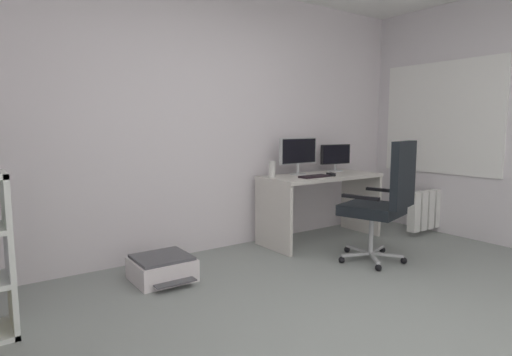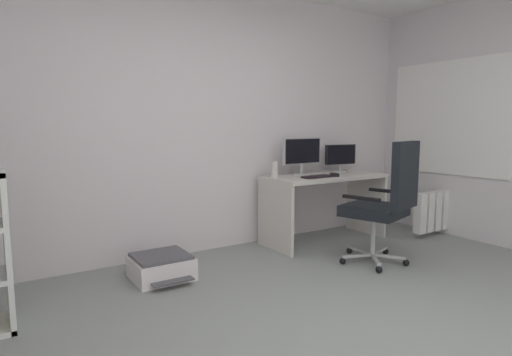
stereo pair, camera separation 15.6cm
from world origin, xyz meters
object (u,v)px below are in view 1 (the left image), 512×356
monitor_main (298,153)px  radiator (432,209)px  monitor_secondary (335,156)px  computer_mouse (331,174)px  keyboard (314,176)px  office_chair (384,198)px  printer (162,268)px  desktop_speaker (272,169)px  desk (321,193)px

monitor_main → radiator: size_ratio=0.65×
monitor_secondary → computer_mouse: bearing=-140.9°
keyboard → office_chair: bearing=-82.7°
monitor_secondary → printer: monitor_secondary is taller
office_chair → printer: (-1.84, 0.76, -0.51)m
monitor_secondary → keyboard: 0.69m
monitor_main → computer_mouse: size_ratio=5.23×
desktop_speaker → radiator: (1.90, -0.64, -0.53)m
keyboard → radiator: 1.65m
printer → desk: bearing=4.4°
computer_mouse → radiator: bearing=0.4°
monitor_secondary → desktop_speaker: (-0.97, -0.05, -0.10)m
desktop_speaker → radiator: size_ratio=0.21×
desk → desktop_speaker: size_ratio=7.97×
desk → monitor_secondary: (0.39, 0.16, 0.38)m
radiator → monitor_main: bearing=155.4°
desktop_speaker → office_chair: 1.16m
desk → desktop_speaker: (-0.59, 0.12, 0.28)m
monitor_main → radiator: (1.50, -0.69, -0.69)m
monitor_main → radiator: bearing=-24.6°
desktop_speaker → desk: bearing=-11.2°
desktop_speaker → radiator: desktop_speaker is taller
computer_mouse → office_chair: 0.78m
monitor_secondary → keyboard: monitor_secondary is taller
monitor_main → monitor_secondary: size_ratio=1.27×
monitor_main → computer_mouse: (0.19, -0.31, -0.23)m
desktop_speaker → office_chair: office_chair is taller
desk → radiator: 1.43m
printer → radiator: 3.26m
office_chair → radiator: office_chair is taller
desk → radiator: desk is taller
computer_mouse → radiator: computer_mouse is taller
desk → radiator: size_ratio=1.69×
monitor_main → keyboard: 0.37m
keyboard → computer_mouse: computer_mouse is taller
desk → printer: size_ratio=2.59×
monitor_main → printer: size_ratio=1.00×
computer_mouse → office_chair: bearing=-80.0°
radiator → desktop_speaker: bearing=161.4°
monitor_main → office_chair: (0.11, -1.07, -0.37)m
desk → monitor_secondary: 0.57m
monitor_secondary → radiator: bearing=-36.6°
desk → monitor_secondary: bearing=22.9°
keyboard → radiator: (1.53, -0.40, -0.45)m
monitor_main → printer: bearing=-169.9°
desk → keyboard: bearing=-149.9°
monitor_secondary → computer_mouse: (-0.38, -0.31, -0.16)m
keyboard → desktop_speaker: (-0.37, 0.24, 0.07)m
monitor_main → desktop_speaker: bearing=-173.2°
monitor_secondary → radiator: size_ratio=0.51×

